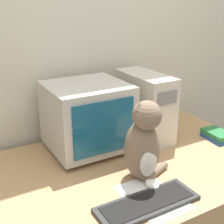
% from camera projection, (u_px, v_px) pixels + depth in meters
% --- Properties ---
extents(wall_back, '(7.00, 0.05, 2.50)m').
position_uv_depth(wall_back, '(77.00, 43.00, 1.79)').
color(wall_back, beige).
rests_on(wall_back, ground_plane).
extents(desk, '(1.57, 0.93, 0.72)m').
position_uv_depth(desk, '(123.00, 223.00, 1.68)').
color(desk, tan).
rests_on(desk, ground_plane).
extents(crt_monitor, '(0.41, 0.39, 0.37)m').
position_uv_depth(crt_monitor, '(87.00, 117.00, 1.65)').
color(crt_monitor, '#BCB7AD').
rests_on(crt_monitor, desk).
extents(computer_tower, '(0.18, 0.40, 0.38)m').
position_uv_depth(computer_tower, '(144.00, 106.00, 1.80)').
color(computer_tower, beige).
rests_on(computer_tower, desk).
extents(keyboard, '(0.43, 0.15, 0.02)m').
position_uv_depth(keyboard, '(147.00, 204.00, 1.25)').
color(keyboard, '#2D2D2D').
rests_on(keyboard, desk).
extents(cat, '(0.24, 0.22, 0.39)m').
position_uv_depth(cat, '(144.00, 144.00, 1.38)').
color(cat, '#7A6651').
rests_on(cat, desk).
extents(book_stack, '(0.14, 0.18, 0.05)m').
position_uv_depth(book_stack, '(218.00, 135.00, 1.83)').
color(book_stack, '#234793').
rests_on(book_stack, desk).
extents(pen, '(0.15, 0.06, 0.01)m').
position_uv_depth(pen, '(116.00, 204.00, 1.26)').
color(pen, black).
rests_on(pen, desk).
extents(paper_sheet, '(0.22, 0.30, 0.00)m').
position_uv_depth(paper_sheet, '(152.00, 197.00, 1.30)').
color(paper_sheet, white).
rests_on(paper_sheet, desk).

